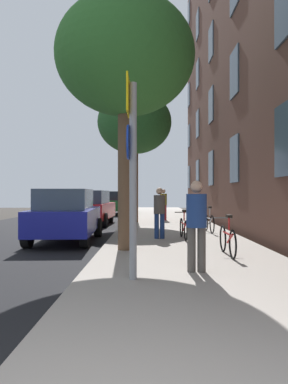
{
  "coord_description": "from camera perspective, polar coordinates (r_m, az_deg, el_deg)",
  "views": [
    {
      "loc": [
        0.18,
        -1.57,
        1.51
      ],
      "look_at": [
        0.06,
        10.52,
        1.55
      ],
      "focal_mm": 33.93,
      "sensor_mm": 36.0,
      "label": 1
    }
  ],
  "objects": [
    {
      "name": "pedestrian_2",
      "position": [
        18.63,
        3.07,
        -1.65
      ],
      "size": [
        0.37,
        0.37,
        1.59
      ],
      "color": "maroon",
      "rests_on": "sidewalk"
    },
    {
      "name": "traffic_light",
      "position": [
        19.63,
        -2.23,
        2.84
      ],
      "size": [
        0.43,
        0.24,
        3.53
      ],
      "color": "black",
      "rests_on": "sidewalk"
    },
    {
      "name": "sign_post",
      "position": [
        5.86,
        -1.97,
        4.82
      ],
      "size": [
        0.15,
        0.6,
        3.26
      ],
      "color": "gray",
      "rests_on": "sidewalk"
    },
    {
      "name": "car_2",
      "position": [
        25.65,
        -4.4,
        -1.67
      ],
      "size": [
        2.03,
        4.55,
        1.62
      ],
      "color": "#19662D",
      "rests_on": "road_asphalt"
    },
    {
      "name": "pedestrian_1",
      "position": [
        11.09,
        2.44,
        -2.76
      ],
      "size": [
        0.45,
        0.45,
        1.56
      ],
      "color": "navy",
      "rests_on": "sidewalk"
    },
    {
      "name": "bicycle_1",
      "position": [
        11.03,
        6.23,
        -5.6
      ],
      "size": [
        0.42,
        1.63,
        0.89
      ],
      "color": "black",
      "rests_on": "sidewalk"
    },
    {
      "name": "road_asphalt",
      "position": [
        17.28,
        -15.19,
        -5.17
      ],
      "size": [
        7.0,
        38.0,
        0.01
      ],
      "primitive_type": "cube",
      "color": "black",
      "rests_on": "ground"
    },
    {
      "name": "pedestrian_0",
      "position": [
        6.47,
        8.25,
        -4.34
      ],
      "size": [
        0.43,
        0.43,
        1.61
      ],
      "color": "#4C4742",
      "rests_on": "sidewalk"
    },
    {
      "name": "car_0",
      "position": [
        11.4,
        -12.12,
        -3.54
      ],
      "size": [
        1.93,
        4.11,
        1.62
      ],
      "color": "navy",
      "rests_on": "road_asphalt"
    },
    {
      "name": "bicycle_3",
      "position": [
        15.82,
        8.13,
        -3.89
      ],
      "size": [
        0.42,
        1.72,
        0.94
      ],
      "color": "black",
      "rests_on": "sidewalk"
    },
    {
      "name": "sidewalk",
      "position": [
        16.65,
        3.77,
        -5.17
      ],
      "size": [
        4.2,
        38.0,
        0.12
      ],
      "primitive_type": "cube",
      "color": "#9E9389",
      "rests_on": "ground"
    },
    {
      "name": "tree_far",
      "position": [
        17.69,
        -1.5,
        10.77
      ],
      "size": [
        3.54,
        3.54,
        6.29
      ],
      "color": "brown",
      "rests_on": "sidewalk"
    },
    {
      "name": "car_1",
      "position": [
        17.25,
        -8.59,
        -2.4
      ],
      "size": [
        2.08,
        4.16,
        1.62
      ],
      "color": "red",
      "rests_on": "road_asphalt"
    },
    {
      "name": "tree_near",
      "position": [
        9.52,
        -2.98,
        20.31
      ],
      "size": [
        3.42,
        3.42,
        6.21
      ],
      "color": "brown",
      "rests_on": "sidewalk"
    },
    {
      "name": "building_facade",
      "position": [
        17.9,
        12.91,
        23.11
      ],
      "size": [
        0.56,
        27.0,
        17.15
      ],
      "color": "#513328",
      "rests_on": "ground"
    },
    {
      "name": "bicycle_2",
      "position": [
        13.1,
        10.17,
        -4.68
      ],
      "size": [
        0.42,
        1.63,
        0.93
      ],
      "color": "black",
      "rests_on": "sidewalk"
    },
    {
      "name": "bicycle_0",
      "position": [
        8.35,
        13.0,
        -7.28
      ],
      "size": [
        0.42,
        1.6,
        0.91
      ],
      "color": "black",
      "rests_on": "sidewalk"
    },
    {
      "name": "ground_plane",
      "position": [
        16.83,
        -8.27,
        -5.32
      ],
      "size": [
        41.8,
        41.8,
        0.0
      ],
      "primitive_type": "plane",
      "color": "#332D28"
    },
    {
      "name": "bicycle_4",
      "position": [
        17.41,
        7.59,
        -3.51
      ],
      "size": [
        0.42,
        1.63,
        0.97
      ],
      "color": "black",
      "rests_on": "sidewalk"
    }
  ]
}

